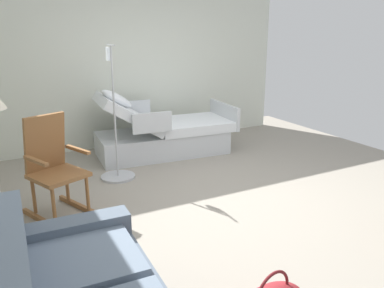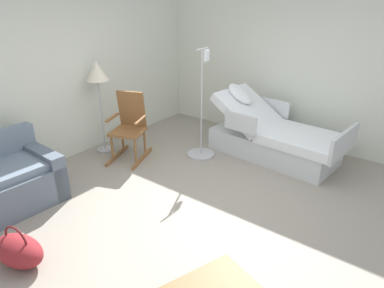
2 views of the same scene
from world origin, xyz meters
name	(u,v)px [view 1 (image 1 of 2)]	position (x,y,z in m)	size (l,w,h in m)	color
ground_plane	(221,198)	(0.00, 0.00, 0.00)	(6.49, 6.49, 0.00)	gray
side_wall	(137,62)	(2.65, 0.00, 1.35)	(0.10, 5.20, 2.70)	silver
hospital_bed	(162,134)	(1.83, -0.07, 0.31)	(1.13, 2.13, 1.09)	silver
rocking_chair	(54,169)	(0.44, 1.72, 0.50)	(0.88, 0.73, 1.05)	brown
iv_pole	(117,159)	(1.16, 0.86, 0.25)	(0.44, 0.44, 1.69)	#B2B5BA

